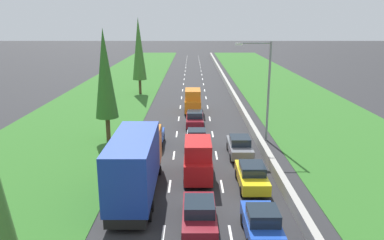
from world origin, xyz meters
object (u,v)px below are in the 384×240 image
Objects in this scene: silver_hatchback_centre_lane at (196,139)px; street_light_mast at (264,84)px; orange_van_centre_lane at (192,101)px; blue_box_truck_left_lane at (135,164)px; yellow_sedan_right_lane at (251,175)px; maroon_sedan_centre_lane at (198,214)px; blue_hatchback_left_lane at (152,136)px; grey_sedan_right_lane at (239,146)px; poplar_tree_third at (138,49)px; maroon_sedan_centre_lane_fifth at (194,119)px; red_van_centre_lane at (197,159)px; poplar_tree_second at (104,74)px; blue_hatchback_right_lane at (261,223)px.

silver_hatchback_centre_lane is 0.43× the size of street_light_mast.
blue_box_truck_left_lane is at bearing -98.92° from orange_van_centre_lane.
street_light_mast reaches higher than yellow_sedan_right_lane.
blue_hatchback_left_lane is at bearing 105.21° from maroon_sedan_centre_lane.
grey_sedan_right_lane is at bearing 45.41° from blue_box_truck_left_lane.
blue_box_truck_left_lane is 10.18m from silver_hatchback_centre_lane.
yellow_sedan_right_lane is 35.61m from poplar_tree_third.
maroon_sedan_centre_lane_fifth is at bearing 103.85° from yellow_sedan_right_lane.
orange_van_centre_lane is 1.09× the size of grey_sedan_right_lane.
orange_van_centre_lane is 15.22m from poplar_tree_third.
red_van_centre_lane is at bearing -75.40° from poplar_tree_third.
orange_van_centre_lane is at bearing 90.91° from red_van_centre_lane.
yellow_sedan_right_lane is (3.55, -1.48, -0.59)m from red_van_centre_lane.
blue_hatchback_left_lane is (-3.79, 13.94, 0.02)m from maroon_sedan_centre_lane.
street_light_mast reaches higher than red_van_centre_lane.
maroon_sedan_centre_lane_fifth is 0.92× the size of orange_van_centre_lane.
maroon_sedan_centre_lane is 20.10m from maroon_sedan_centre_lane_fifth.
maroon_sedan_centre_lane_fifth is (-0.11, 6.97, -0.02)m from silver_hatchback_centre_lane.
red_van_centre_lane is at bearing -127.43° from grey_sedan_right_lane.
silver_hatchback_centre_lane is 9.95m from poplar_tree_second.
blue_box_truck_left_lane is at bearing -69.74° from poplar_tree_second.
blue_box_truck_left_lane is 2.09× the size of grey_sedan_right_lane.
poplar_tree_third reaches higher than street_light_mast.
blue_hatchback_right_lane is at bearing -55.41° from poplar_tree_second.
poplar_tree_second reaches higher than maroon_sedan_centre_lane.
blue_hatchback_left_lane is at bearing 167.93° from silver_hatchback_centre_lane.
poplar_tree_second is at bearing -89.73° from poplar_tree_third.
yellow_sedan_right_lane is 6.02m from grey_sedan_right_lane.
grey_sedan_right_lane is at bearing -20.21° from blue_hatchback_left_lane.
blue_hatchback_left_lane is (-3.50, -12.50, -0.56)m from orange_van_centre_lane.
maroon_sedan_centre_lane is at bearing -90.09° from silver_hatchback_centre_lane.
blue_hatchback_right_lane is 20.48m from poplar_tree_second.
red_van_centre_lane is 11.31m from street_light_mast.
poplar_tree_third is (-8.12, 18.22, 5.85)m from maroon_sedan_centre_lane_fifth.
blue_hatchback_right_lane is 0.87× the size of yellow_sedan_right_lane.
poplar_tree_third is (-8.23, 25.19, 5.83)m from silver_hatchback_centre_lane.
poplar_tree_second reaches higher than street_light_mast.
poplar_tree_second is (-7.81, -11.10, 4.74)m from orange_van_centre_lane.
grey_sedan_right_lane is (3.60, -8.85, 0.00)m from maroon_sedan_centre_lane_fifth.
blue_hatchback_right_lane reaches higher than maroon_sedan_centre_lane_fifth.
blue_hatchback_right_lane reaches higher than yellow_sedan_right_lane.
poplar_tree_second is 22.98m from poplar_tree_third.
blue_hatchback_right_lane is 1.00× the size of blue_hatchback_left_lane.
yellow_sedan_right_lane is at bearing -70.40° from poplar_tree_third.
blue_hatchback_left_lane is at bearing -18.06° from poplar_tree_second.
grey_sedan_right_lane is at bearing 72.68° from maroon_sedan_centre_lane.
blue_box_truck_left_lane is 1.92× the size of red_van_centre_lane.
blue_box_truck_left_lane is 0.92× the size of poplar_tree_second.
yellow_sedan_right_lane is at bearing 55.63° from maroon_sedan_centre_lane.
maroon_sedan_centre_lane_fifth is at bearing 112.15° from grey_sedan_right_lane.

